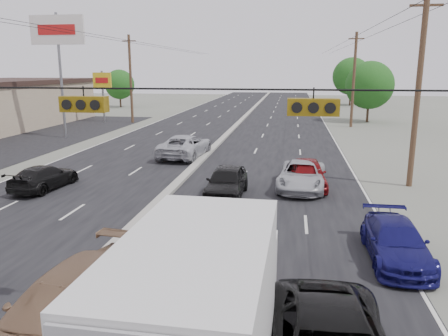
{
  "coord_description": "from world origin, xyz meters",
  "views": [
    {
      "loc": [
        6.07,
        -9.17,
        6.22
      ],
      "look_at": [
        3.37,
        8.25,
        2.2
      ],
      "focal_mm": 35.0,
      "sensor_mm": 36.0,
      "label": 1
    }
  ],
  "objects": [
    {
      "name": "queue_car_b",
      "position": [
        4.04,
        6.15,
        0.63
      ],
      "size": [
        1.6,
        3.89,
        1.25
      ],
      "primitive_type": "imported",
      "rotation": [
        0.0,
        0.0,
        -0.07
      ],
      "color": "white",
      "rests_on": "ground"
    },
    {
      "name": "pole_sign_far",
      "position": [
        -16.0,
        40.0,
        4.41
      ],
      "size": [
        2.2,
        0.25,
        6.0
      ],
      "color": "slate",
      "rests_on": "ground"
    },
    {
      "name": "ground",
      "position": [
        0.0,
        0.0,
        0.0
      ],
      "size": [
        200.0,
        200.0,
        0.0
      ],
      "primitive_type": "plane",
      "color": "#606356",
      "rests_on": "ground"
    },
    {
      "name": "oncoming_near",
      "position": [
        -6.7,
        11.37,
        0.63
      ],
      "size": [
        2.19,
        4.52,
        1.27
      ],
      "primitive_type": "imported",
      "rotation": [
        0.0,
        0.0,
        3.04
      ],
      "color": "black",
      "rests_on": "ground"
    },
    {
      "name": "pole_sign_billboard",
      "position": [
        -14.5,
        28.0,
        8.87
      ],
      "size": [
        5.0,
        0.25,
        11.0
      ],
      "color": "slate",
      "rests_on": "ground"
    },
    {
      "name": "tree_right_far",
      "position": [
        16.0,
        70.0,
        4.96
      ],
      "size": [
        6.4,
        6.4,
        8.16
      ],
      "color": "#382619",
      "rests_on": "ground"
    },
    {
      "name": "center_median",
      "position": [
        0.0,
        30.0,
        0.1
      ],
      "size": [
        0.5,
        160.0,
        0.2
      ],
      "primitive_type": "cube",
      "color": "gray",
      "rests_on": "ground"
    },
    {
      "name": "tree_left_far",
      "position": [
        -22.0,
        60.0,
        3.72
      ],
      "size": [
        4.8,
        4.8,
        6.12
      ],
      "color": "#382619",
      "rests_on": "ground"
    },
    {
      "name": "parking_lot",
      "position": [
        -17.0,
        25.0,
        0.0
      ],
      "size": [
        10.0,
        42.0,
        0.02
      ],
      "primitive_type": "cube",
      "color": "black",
      "rests_on": "ground"
    },
    {
      "name": "box_truck",
      "position": [
        4.57,
        -1.95,
        1.78
      ],
      "size": [
        2.54,
        6.9,
        3.48
      ],
      "rotation": [
        0.0,
        0.0,
        -0.02
      ],
      "color": "black",
      "rests_on": "ground"
    },
    {
      "name": "traffic_signals",
      "position": [
        1.4,
        0.0,
        5.49
      ],
      "size": [
        25.0,
        0.3,
        0.54
      ],
      "color": "black",
      "rests_on": "ground"
    },
    {
      "name": "utility_pole_right_c",
      "position": [
        12.5,
        40.0,
        5.11
      ],
      "size": [
        1.6,
        0.3,
        10.0
      ],
      "color": "#422D1E",
      "rests_on": "ground"
    },
    {
      "name": "red_sedan",
      "position": [
        2.78,
        4.62,
        0.69
      ],
      "size": [
        1.95,
        4.33,
        1.38
      ],
      "primitive_type": "imported",
      "rotation": [
        0.0,
        0.0,
        0.12
      ],
      "color": "#AD0A1F",
      "rests_on": "ground"
    },
    {
      "name": "utility_pole_right_b",
      "position": [
        12.5,
        15.0,
        5.11
      ],
      "size": [
        1.6,
        0.3,
        10.0
      ],
      "color": "#422D1E",
      "rests_on": "ground"
    },
    {
      "name": "queue_car_e",
      "position": [
        7.0,
        13.81,
        0.76
      ],
      "size": [
        2.11,
        4.59,
        1.52
      ],
      "primitive_type": "imported",
      "rotation": [
        0.0,
        0.0,
        0.07
      ],
      "color": "maroon",
      "rests_on": "ground"
    },
    {
      "name": "road_surface",
      "position": [
        0.0,
        30.0,
        0.0
      ],
      "size": [
        20.0,
        160.0,
        0.02
      ],
      "primitive_type": "cube",
      "color": "black",
      "rests_on": "ground"
    },
    {
      "name": "utility_pole_left_c",
      "position": [
        -12.5,
        40.0,
        5.11
      ],
      "size": [
        1.6,
        0.3,
        10.0
      ],
      "color": "#422D1E",
      "rests_on": "ground"
    },
    {
      "name": "tree_right_mid",
      "position": [
        15.0,
        45.0,
        4.34
      ],
      "size": [
        5.6,
        5.6,
        7.14
      ],
      "color": "#382619",
      "rests_on": "ground"
    },
    {
      "name": "tan_sedan",
      "position": [
        1.4,
        -1.04,
        0.89
      ],
      "size": [
        3.27,
        6.38,
        1.77
      ],
      "primitive_type": "imported",
      "rotation": [
        0.0,
        0.0,
        -0.13
      ],
      "color": "#806045",
      "rests_on": "ground"
    },
    {
      "name": "queue_car_a",
      "position": [
        3.0,
        11.41,
        0.77
      ],
      "size": [
        1.85,
        4.52,
        1.53
      ],
      "primitive_type": "imported",
      "rotation": [
        0.0,
        0.0,
        -0.01
      ],
      "color": "black",
      "rests_on": "ground"
    },
    {
      "name": "queue_car_c",
      "position": [
        6.7,
        13.52,
        0.71
      ],
      "size": [
        2.73,
        5.27,
        1.42
      ],
      "primitive_type": "imported",
      "rotation": [
        0.0,
        0.0,
        -0.08
      ],
      "color": "#ABAEB3",
      "rests_on": "ground"
    },
    {
      "name": "queue_car_d",
      "position": [
        9.6,
        4.98,
        0.65
      ],
      "size": [
        1.82,
        4.46,
        1.29
      ],
      "primitive_type": "imported",
      "rotation": [
        0.0,
        0.0,
        0.0
      ],
      "color": "#131157",
      "rests_on": "ground"
    },
    {
      "name": "oncoming_far",
      "position": [
        -1.4,
        20.8,
        0.81
      ],
      "size": [
        3.19,
        6.06,
        1.63
      ],
      "primitive_type": "imported",
      "rotation": [
        0.0,
        0.0,
        3.06
      ],
      "color": "#AFB0B7",
      "rests_on": "ground"
    }
  ]
}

